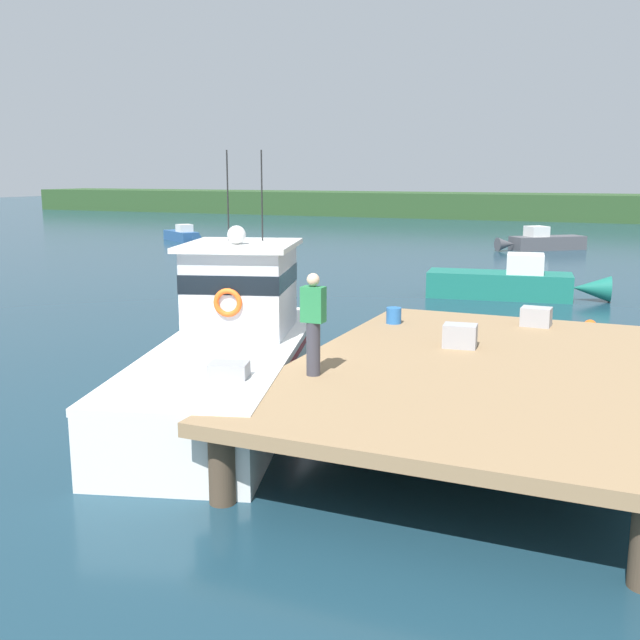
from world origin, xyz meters
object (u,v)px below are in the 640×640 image
(moored_boat_off_the_point, at_px, (542,242))
(moored_boat_mid_harbor, at_px, (512,283))
(crate_single_far, at_px, (536,317))
(main_fishing_boat, at_px, (235,349))
(crate_single_by_cleat, at_px, (460,336))
(mooring_buoy_spare_mooring, at_px, (282,247))
(moored_boat_far_right, at_px, (183,235))
(mooring_buoy_channel_marker, at_px, (590,326))
(bait_bucket, at_px, (394,316))
(deckhand_by_the_boat, at_px, (313,322))

(moored_boat_off_the_point, relative_size, moored_boat_mid_harbor, 0.77)
(crate_single_far, bearing_deg, main_fishing_boat, -145.23)
(crate_single_by_cleat, distance_m, mooring_buoy_spare_mooring, 29.41)
(moored_boat_mid_harbor, bearing_deg, moored_boat_far_right, 148.41)
(moored_boat_mid_harbor, xyz_separation_m, mooring_buoy_channel_marker, (2.95, -5.04, -0.36))
(moored_boat_far_right, xyz_separation_m, moored_boat_mid_harbor, (23.26, -14.31, 0.16))
(crate_single_far, bearing_deg, mooring_buoy_spare_mooring, 127.19)
(main_fishing_boat, xyz_separation_m, crate_single_by_cleat, (4.14, 1.05, 0.41))
(moored_boat_off_the_point, xyz_separation_m, moored_boat_mid_harbor, (1.13, -17.73, 0.07))
(crate_single_by_cleat, xyz_separation_m, mooring_buoy_channel_marker, (1.82, 8.18, -1.23))
(main_fishing_boat, xyz_separation_m, mooring_buoy_channel_marker, (5.96, 9.23, -0.82))
(main_fishing_boat, height_order, bait_bucket, main_fishing_boat)
(crate_single_far, relative_size, mooring_buoy_channel_marker, 1.62)
(crate_single_by_cleat, xyz_separation_m, moored_boat_mid_harbor, (-1.13, 13.23, -0.87))
(main_fishing_boat, distance_m, mooring_buoy_channel_marker, 11.02)
(moored_boat_off_the_point, bearing_deg, crate_single_far, -83.39)
(mooring_buoy_spare_mooring, height_order, mooring_buoy_channel_marker, mooring_buoy_spare_mooring)
(mooring_buoy_spare_mooring, bearing_deg, moored_boat_far_right, 162.05)
(moored_boat_far_right, distance_m, moored_boat_off_the_point, 22.39)
(crate_single_by_cleat, distance_m, moored_boat_mid_harbor, 13.30)
(crate_single_far, relative_size, crate_single_by_cleat, 1.00)
(bait_bucket, height_order, deckhand_by_the_boat, deckhand_by_the_boat)
(crate_single_far, distance_m, moored_boat_off_the_point, 28.61)
(deckhand_by_the_boat, xyz_separation_m, mooring_buoy_channel_marker, (3.52, 11.01, -1.87))
(moored_boat_far_right, bearing_deg, crate_single_far, -44.51)
(crate_single_far, relative_size, moored_boat_off_the_point, 0.12)
(crate_single_far, xyz_separation_m, moored_boat_off_the_point, (-3.29, 28.41, -0.93))
(main_fishing_boat, bearing_deg, moored_boat_off_the_point, 86.64)
(crate_single_by_cleat, bearing_deg, moored_boat_mid_harbor, 94.88)
(crate_single_by_cleat, relative_size, moored_boat_mid_harbor, 0.09)
(crate_single_by_cleat, relative_size, moored_boat_far_right, 0.15)
(crate_single_far, relative_size, deckhand_by_the_boat, 0.37)
(moored_boat_far_right, distance_m, mooring_buoy_spare_mooring, 9.00)
(moored_boat_off_the_point, bearing_deg, deckhand_by_the_boat, -89.04)
(deckhand_by_the_boat, xyz_separation_m, mooring_buoy_spare_mooring, (-14.13, 27.58, -1.84))
(crate_single_by_cleat, xyz_separation_m, mooring_buoy_spare_mooring, (-15.83, 24.76, -1.20))
(bait_bucket, relative_size, deckhand_by_the_boat, 0.21)
(crate_single_far, distance_m, moored_boat_mid_harbor, 10.93)
(main_fishing_boat, bearing_deg, moored_boat_mid_harbor, 78.09)
(crate_single_far, height_order, moored_boat_far_right, crate_single_far)
(crate_single_by_cleat, distance_m, mooring_buoy_channel_marker, 8.47)
(moored_boat_off_the_point, bearing_deg, mooring_buoy_channel_marker, -79.84)
(bait_bucket, relative_size, mooring_buoy_channel_marker, 0.92)
(main_fishing_boat, distance_m, moored_boat_mid_harbor, 14.60)
(mooring_buoy_spare_mooring, bearing_deg, moored_boat_off_the_point, 24.53)
(bait_bucket, bearing_deg, deckhand_by_the_boat, -88.83)
(moored_boat_far_right, bearing_deg, deckhand_by_the_boat, -53.22)
(crate_single_far, height_order, mooring_buoy_channel_marker, crate_single_far)
(bait_bucket, xyz_separation_m, moored_boat_off_the_point, (-0.47, 29.33, -0.90))
(mooring_buoy_spare_mooring, bearing_deg, main_fishing_boat, -65.64)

